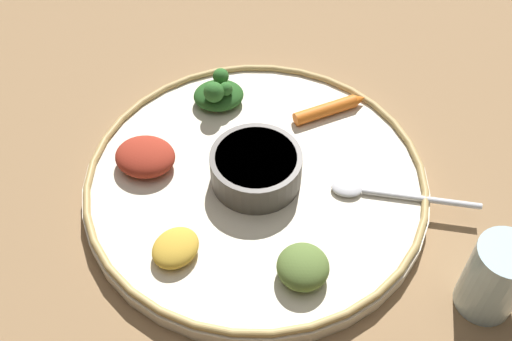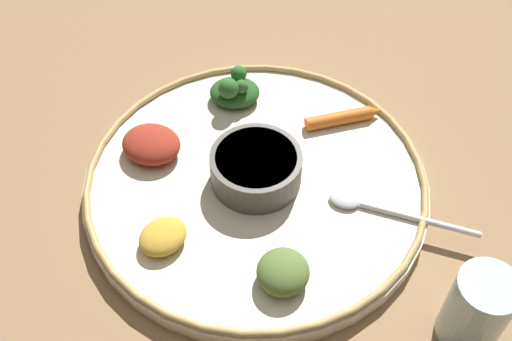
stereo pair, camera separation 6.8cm
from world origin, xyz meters
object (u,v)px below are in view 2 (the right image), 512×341
at_px(center_bowl, 256,167).
at_px(drinking_glass, 475,313).
at_px(spoon, 379,208).
at_px(carrot_near_spoon, 343,117).
at_px(greens_pile, 234,90).

distance_m(center_bowl, drinking_glass, 0.27).
xyz_separation_m(spoon, drinking_glass, (0.13, 0.08, 0.02)).
distance_m(center_bowl, spoon, 0.14).
xyz_separation_m(center_bowl, spoon, (0.03, 0.13, -0.02)).
bearing_deg(spoon, center_bowl, -104.29).
xyz_separation_m(center_bowl, drinking_glass, (0.16, 0.21, -0.00)).
xyz_separation_m(spoon, carrot_near_spoon, (-0.13, -0.04, 0.00)).
xyz_separation_m(greens_pile, drinking_glass, (0.29, 0.25, 0.00)).
xyz_separation_m(greens_pile, carrot_near_spoon, (0.03, 0.13, -0.01)).
bearing_deg(center_bowl, greens_pile, -164.09).
bearing_deg(greens_pile, center_bowl, 15.91).
height_order(center_bowl, spoon, center_bowl).
height_order(spoon, carrot_near_spoon, carrot_near_spoon).
bearing_deg(drinking_glass, greens_pile, -139.06).
bearing_deg(carrot_near_spoon, drinking_glass, 23.89).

